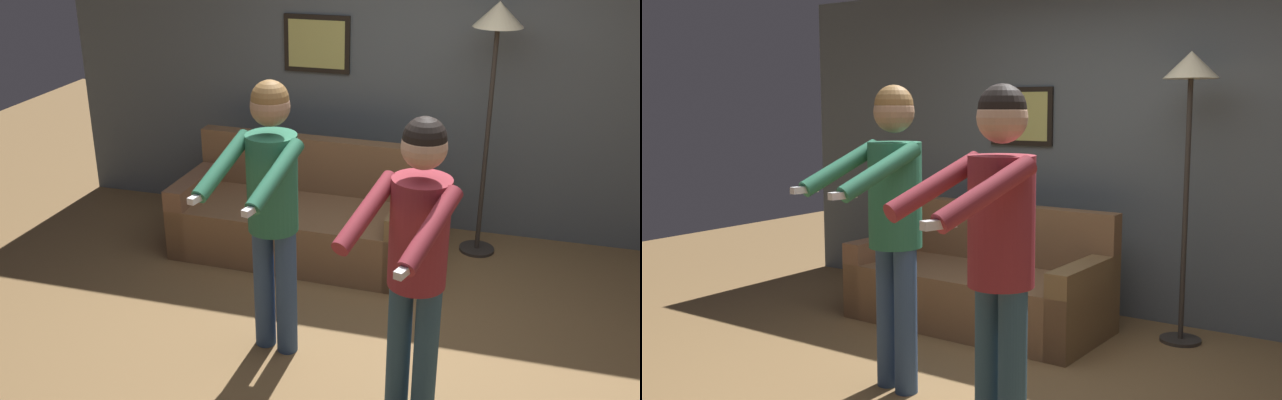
% 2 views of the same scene
% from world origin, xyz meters
% --- Properties ---
extents(ground_plane, '(12.00, 12.00, 0.00)m').
position_xyz_m(ground_plane, '(0.00, 0.00, 0.00)').
color(ground_plane, olive).
extents(back_wall_assembly, '(6.40, 0.09, 2.60)m').
position_xyz_m(back_wall_assembly, '(-0.01, 2.05, 1.30)').
color(back_wall_assembly, '#555E63').
rests_on(back_wall_assembly, ground_plane).
extents(couch, '(1.92, 0.90, 0.87)m').
position_xyz_m(couch, '(-0.86, 1.25, 0.28)').
color(couch, brown).
rests_on(couch, ground_plane).
extents(torchiere_lamp, '(0.37, 0.37, 1.98)m').
position_xyz_m(torchiere_lamp, '(0.52, 1.65, 1.68)').
color(torchiere_lamp, '#332D28').
rests_on(torchiere_lamp, ground_plane).
extents(person_standing_left, '(0.52, 0.73, 1.73)m').
position_xyz_m(person_standing_left, '(-0.60, -0.09, 1.05)').
color(person_standing_left, '#334D75').
rests_on(person_standing_left, ground_plane).
extents(person_standing_right, '(0.57, 0.73, 1.71)m').
position_xyz_m(person_standing_right, '(0.32, -0.49, 1.04)').
color(person_standing_right, '#2D4E66').
rests_on(person_standing_right, ground_plane).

